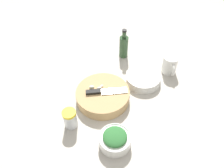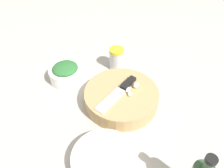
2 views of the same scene
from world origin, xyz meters
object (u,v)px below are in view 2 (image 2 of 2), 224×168
Objects in this scene: herb_bowl at (66,72)px; plate_stack at (104,160)px; garlic_cloves at (133,88)px; cutting_board at (121,97)px; chef_knife at (120,91)px; spice_jar at (116,59)px.

herb_bowl reaches higher than plate_stack.
garlic_cloves is 0.26m from herb_bowl.
cutting_board is 1.52× the size of chef_knife.
spice_jar is at bearing -50.58° from chef_knife.
spice_jar reaches higher than chef_knife.
herb_bowl is at bearing 21.75° from plate_stack.
garlic_cloves and herb_bowl have the same top height.
spice_jar is (0.19, 0.00, -0.01)m from chef_knife.
cutting_board is at bearing -122.64° from herb_bowl.
cutting_board is 0.05m from garlic_cloves.
herb_bowl is 1.44× the size of spice_jar.
herb_bowl reaches higher than cutting_board.
cutting_board is 0.19m from spice_jar.
herb_bowl is 0.37m from plate_stack.
cutting_board is at bearing 101.98° from garlic_cloves.
cutting_board reaches higher than plate_stack.
garlic_cloves is at bearing -78.02° from cutting_board.
spice_jar is at bearing 2.07° from cutting_board.
spice_jar is 0.50× the size of plate_stack.
chef_knife is (-0.00, 0.00, 0.03)m from cutting_board.
cutting_board is 1.93× the size of herb_bowl.
garlic_cloves is (0.01, -0.04, 0.00)m from chef_knife.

